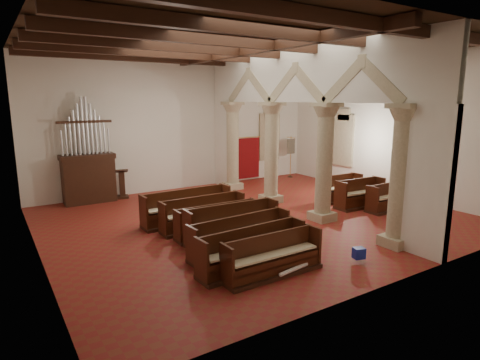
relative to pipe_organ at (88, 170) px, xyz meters
name	(u,v)px	position (x,y,z in m)	size (l,w,h in m)	color
floor	(256,218)	(4.50, -5.50, -1.37)	(14.00, 14.00, 0.00)	maroon
ceiling	(257,43)	(4.50, -5.50, 4.63)	(14.00, 14.00, 0.00)	#2F200F
wall_back	(183,125)	(4.50, 0.50, 1.63)	(14.00, 0.02, 6.00)	white
wall_front	(411,154)	(4.50, -11.50, 1.63)	(14.00, 0.02, 6.00)	white
wall_left	(29,147)	(-2.50, -5.50, 1.63)	(0.02, 12.00, 6.00)	white
wall_right	(388,127)	(11.50, -5.50, 1.63)	(0.02, 12.00, 6.00)	white
ceiling_beams	(257,49)	(4.50, -5.50, 4.45)	(13.80, 11.80, 0.30)	#321A0F
arcade	(297,116)	(6.30, -5.50, 2.19)	(0.90, 11.90, 6.00)	#C0AF8E
window_right_a	(417,148)	(11.48, -7.00, 0.83)	(0.03, 1.00, 2.20)	#387F66
window_right_b	(343,140)	(11.48, -3.00, 0.83)	(0.03, 1.00, 2.20)	#387F66
window_back	(269,137)	(9.50, 0.48, 0.83)	(1.00, 0.03, 2.20)	#387F66
pipe_organ	(88,170)	(0.00, 0.00, 0.00)	(2.10, 0.85, 4.40)	#321A0F
lectern	(122,186)	(1.34, -0.01, -0.83)	(0.59, 0.62, 1.30)	#372111
dossal_curtain	(246,158)	(8.00, 0.42, -0.21)	(1.80, 0.07, 2.17)	maroon
processional_banner	(291,163)	(10.48, -0.20, -0.59)	(0.52, 0.66, 2.25)	#321A0F
hymnal_box_a	(359,253)	(4.49, -10.23, -1.13)	(0.29, 0.23, 0.29)	navy
hymnal_box_b	(287,234)	(3.84, -8.07, -1.12)	(0.30, 0.24, 0.30)	navy
hymnal_box_c	(241,227)	(3.05, -6.79, -1.10)	(0.35, 0.28, 0.35)	navy
tube_heater_a	(294,269)	(2.53, -9.96, -1.21)	(0.10, 0.10, 0.96)	white
tube_heater_b	(241,265)	(1.60, -9.07, -1.21)	(0.10, 0.10, 1.02)	white
nave_pew_0	(273,262)	(2.12, -9.66, -1.04)	(2.64, 0.67, 1.00)	#321A0F
nave_pew_1	(253,255)	(1.92, -9.09, -1.02)	(3.02, 0.84, 1.06)	#321A0F
nave_pew_2	(241,242)	(2.21, -8.08, -1.03)	(3.11, 0.86, 1.04)	#321A0F
nave_pew_3	(232,229)	(2.52, -7.13, -1.00)	(2.93, 0.85, 1.13)	#321A0F
nave_pew_4	(219,225)	(2.46, -6.42, -1.05)	(2.83, 0.69, 0.98)	#321A0F
nave_pew_5	(203,218)	(2.36, -5.58, -1.02)	(2.88, 0.73, 1.06)	#321A0F
nave_pew_6	(187,212)	(2.19, -4.69, -0.99)	(3.18, 0.86, 1.15)	#321A0F
aisle_pew_0	(389,202)	(9.34, -7.45, -1.02)	(1.97, 0.73, 1.04)	#321A0F
aisle_pew_1	(360,198)	(8.79, -6.51, -0.99)	(2.15, 0.85, 1.12)	#321A0F
aisle_pew_2	(340,192)	(8.90, -5.38, -1.01)	(1.99, 0.73, 1.08)	#321A0F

